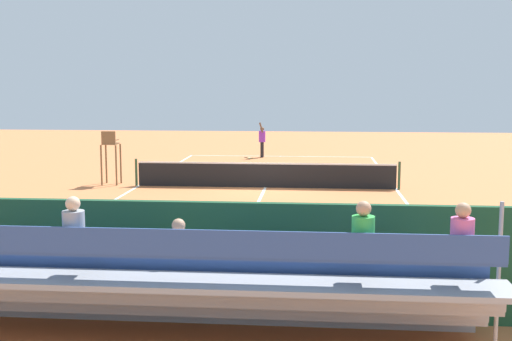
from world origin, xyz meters
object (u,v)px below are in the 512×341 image
(tennis_racket, at_px, (250,158))
(tennis_ball_near, at_px, (248,164))
(bleacher_stand, at_px, (193,285))
(equipment_bag, at_px, (273,296))
(tennis_net, at_px, (265,175))
(courtside_bench, at_px, (362,276))
(tennis_player, at_px, (262,139))
(umpire_chair, at_px, (110,152))

(tennis_racket, relative_size, tennis_ball_near, 8.39)
(bleacher_stand, distance_m, equipment_bag, 2.38)
(tennis_net, distance_m, bleacher_stand, 15.37)
(tennis_ball_near, bearing_deg, courtside_bench, 101.55)
(courtside_bench, bearing_deg, tennis_racket, -79.34)
(tennis_net, bearing_deg, equipment_bag, 94.94)
(tennis_player, bearing_deg, equipment_bag, 95.12)
(tennis_racket, bearing_deg, bleacher_stand, 93.81)
(umpire_chair, xyz_separation_m, tennis_ball_near, (-4.79, -6.86, -1.28))
(umpire_chair, bearing_deg, tennis_racket, -115.44)
(tennis_player, bearing_deg, bleacher_stand, 92.33)
(tennis_net, xyz_separation_m, bleacher_stand, (-0.08, 15.37, 0.47))
(umpire_chair, bearing_deg, tennis_net, 177.84)
(tennis_net, distance_m, courtside_bench, 13.55)
(courtside_bench, bearing_deg, tennis_ball_near, -78.45)
(bleacher_stand, distance_m, tennis_racket, 25.33)
(courtside_bench, distance_m, tennis_ball_near, 20.79)
(tennis_net, bearing_deg, bleacher_stand, 90.29)
(courtside_bench, height_order, equipment_bag, courtside_bench)
(bleacher_stand, bearing_deg, tennis_player, -87.67)
(bleacher_stand, distance_m, tennis_player, 25.74)
(tennis_ball_near, bearing_deg, tennis_player, -97.66)
(umpire_chair, relative_size, tennis_player, 1.11)
(tennis_racket, bearing_deg, equipment_bag, 96.77)
(umpire_chair, height_order, tennis_ball_near, umpire_chair)
(courtside_bench, relative_size, tennis_player, 0.93)
(umpire_chair, distance_m, tennis_player, 11.40)
(courtside_bench, bearing_deg, tennis_player, -81.04)
(tennis_net, relative_size, courtside_bench, 5.72)
(tennis_racket, xyz_separation_m, tennis_ball_near, (-0.20, 2.80, 0.02))
(equipment_bag, relative_size, tennis_player, 0.47)
(equipment_bag, bearing_deg, tennis_racket, -83.23)
(courtside_bench, relative_size, tennis_ball_near, 27.27)
(tennis_net, bearing_deg, tennis_player, -84.65)
(tennis_net, distance_m, tennis_racket, 10.03)
(tennis_net, relative_size, tennis_ball_near, 156.06)
(bleacher_stand, relative_size, umpire_chair, 4.23)
(tennis_player, relative_size, tennis_ball_near, 29.18)
(umpire_chair, relative_size, courtside_bench, 1.19)
(bleacher_stand, height_order, equipment_bag, bleacher_stand)
(tennis_player, height_order, tennis_ball_near, tennis_player)
(umpire_chair, height_order, tennis_player, umpire_chair)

